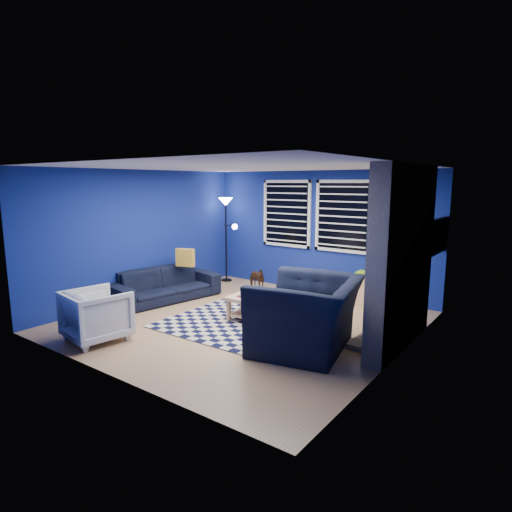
{
  "coord_description": "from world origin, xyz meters",
  "views": [
    {
      "loc": [
        4.16,
        -5.31,
        2.26
      ],
      "look_at": [
        0.03,
        0.3,
        1.06
      ],
      "focal_mm": 30.0,
      "sensor_mm": 36.0,
      "label": 1
    }
  ],
  "objects_px": {
    "armchair_bent": "(97,315)",
    "floor_lamp": "(226,213)",
    "coffee_table": "(253,305)",
    "armchair_big": "(307,314)",
    "tv": "(437,236)",
    "sofa": "(165,285)",
    "rocking_horse": "(256,278)",
    "cabinet": "(366,290)"
  },
  "relations": [
    {
      "from": "tv",
      "to": "floor_lamp",
      "type": "distance_m",
      "value": 4.58
    },
    {
      "from": "sofa",
      "to": "armchair_bent",
      "type": "height_order",
      "value": "armchair_bent"
    },
    {
      "from": "sofa",
      "to": "floor_lamp",
      "type": "bearing_deg",
      "value": 12.44
    },
    {
      "from": "cabinet",
      "to": "tv",
      "type": "bearing_deg",
      "value": 17.05
    },
    {
      "from": "armchair_bent",
      "to": "floor_lamp",
      "type": "height_order",
      "value": "floor_lamp"
    },
    {
      "from": "tv",
      "to": "armchair_big",
      "type": "relative_size",
      "value": 0.67
    },
    {
      "from": "tv",
      "to": "armchair_big",
      "type": "height_order",
      "value": "tv"
    },
    {
      "from": "coffee_table",
      "to": "armchair_big",
      "type": "bearing_deg",
      "value": -19.82
    },
    {
      "from": "armchair_big",
      "to": "armchair_bent",
      "type": "height_order",
      "value": "armchair_big"
    },
    {
      "from": "sofa",
      "to": "cabinet",
      "type": "height_order",
      "value": "cabinet"
    },
    {
      "from": "armchair_bent",
      "to": "floor_lamp",
      "type": "relative_size",
      "value": 0.43
    },
    {
      "from": "sofa",
      "to": "floor_lamp",
      "type": "distance_m",
      "value": 2.35
    },
    {
      "from": "tv",
      "to": "coffee_table",
      "type": "xyz_separation_m",
      "value": [
        -2.3,
        -1.93,
        -1.1
      ]
    },
    {
      "from": "armchair_big",
      "to": "floor_lamp",
      "type": "height_order",
      "value": "floor_lamp"
    },
    {
      "from": "sofa",
      "to": "rocking_horse",
      "type": "xyz_separation_m",
      "value": [
        1.09,
        1.49,
        -0.0
      ]
    },
    {
      "from": "sofa",
      "to": "rocking_horse",
      "type": "relative_size",
      "value": 3.79
    },
    {
      "from": "armchair_big",
      "to": "coffee_table",
      "type": "bearing_deg",
      "value": -122.2
    },
    {
      "from": "armchair_big",
      "to": "armchair_bent",
      "type": "bearing_deg",
      "value": -72.03
    },
    {
      "from": "rocking_horse",
      "to": "coffee_table",
      "type": "distance_m",
      "value": 1.88
    },
    {
      "from": "armchair_big",
      "to": "rocking_horse",
      "type": "bearing_deg",
      "value": -142.81
    },
    {
      "from": "sofa",
      "to": "coffee_table",
      "type": "bearing_deg",
      "value": -81.68
    },
    {
      "from": "sofa",
      "to": "armchair_big",
      "type": "relative_size",
      "value": 1.43
    },
    {
      "from": "armchair_bent",
      "to": "floor_lamp",
      "type": "xyz_separation_m",
      "value": [
        -0.92,
        4.0,
        1.2
      ]
    },
    {
      "from": "armchair_bent",
      "to": "rocking_horse",
      "type": "distance_m",
      "value": 3.52
    },
    {
      "from": "armchair_bent",
      "to": "armchair_big",
      "type": "bearing_deg",
      "value": -140.8
    },
    {
      "from": "rocking_horse",
      "to": "cabinet",
      "type": "relative_size",
      "value": 0.74
    },
    {
      "from": "rocking_horse",
      "to": "floor_lamp",
      "type": "bearing_deg",
      "value": 86.13
    },
    {
      "from": "armchair_big",
      "to": "cabinet",
      "type": "xyz_separation_m",
      "value": [
        -0.17,
        2.51,
        -0.21
      ]
    },
    {
      "from": "sofa",
      "to": "floor_lamp",
      "type": "xyz_separation_m",
      "value": [
        -0.1,
        1.98,
        1.26
      ]
    },
    {
      "from": "floor_lamp",
      "to": "tv",
      "type": "bearing_deg",
      "value": -1.25
    },
    {
      "from": "armchair_big",
      "to": "floor_lamp",
      "type": "bearing_deg",
      "value": -137.53
    },
    {
      "from": "armchair_big",
      "to": "armchair_bent",
      "type": "distance_m",
      "value": 3.01
    },
    {
      "from": "rocking_horse",
      "to": "coffee_table",
      "type": "bearing_deg",
      "value": -126.11
    },
    {
      "from": "tv",
      "to": "rocking_horse",
      "type": "bearing_deg",
      "value": -173.34
    },
    {
      "from": "armchair_big",
      "to": "floor_lamp",
      "type": "distance_m",
      "value": 4.44
    },
    {
      "from": "tv",
      "to": "sofa",
      "type": "relative_size",
      "value": 0.47
    },
    {
      "from": "armchair_bent",
      "to": "cabinet",
      "type": "relative_size",
      "value": 1.08
    },
    {
      "from": "coffee_table",
      "to": "armchair_bent",
      "type": "bearing_deg",
      "value": -124.51
    },
    {
      "from": "sofa",
      "to": "armchair_bent",
      "type": "relative_size",
      "value": 2.6
    },
    {
      "from": "coffee_table",
      "to": "floor_lamp",
      "type": "bearing_deg",
      "value": 138.28
    },
    {
      "from": "tv",
      "to": "floor_lamp",
      "type": "relative_size",
      "value": 0.52
    },
    {
      "from": "armchair_big",
      "to": "armchair_bent",
      "type": "xyz_separation_m",
      "value": [
        -2.6,
        -1.52,
        -0.11
      ]
    }
  ]
}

